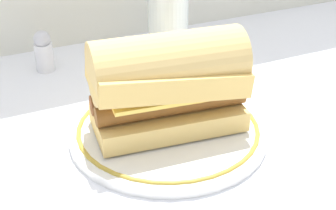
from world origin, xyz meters
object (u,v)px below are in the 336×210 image
(sausage_sandwich, at_px, (168,81))
(drinking_glass, at_px, (168,33))
(salt_shaker, at_px, (44,51))
(plate, at_px, (168,130))

(sausage_sandwich, xyz_separation_m, drinking_glass, (0.10, 0.21, -0.03))
(drinking_glass, bearing_deg, salt_shaker, 164.24)
(plate, height_order, salt_shaker, salt_shaker)
(sausage_sandwich, bearing_deg, plate, 40.32)
(sausage_sandwich, bearing_deg, salt_shaker, 117.54)
(plate, distance_m, sausage_sandwich, 0.07)
(plate, height_order, sausage_sandwich, sausage_sandwich)
(plate, bearing_deg, drinking_glass, 64.97)
(plate, xyz_separation_m, salt_shaker, (-0.10, 0.26, 0.03))
(plate, xyz_separation_m, drinking_glass, (0.10, 0.21, 0.04))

